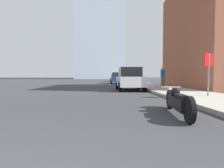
# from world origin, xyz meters

# --- Properties ---
(sidewalk) EXTENTS (3.39, 240.00, 0.15)m
(sidewalk) POSITION_xyz_m (5.83, 40.00, 0.07)
(sidewalk) COLOR #9E998E
(sidewalk) RESTS_ON ground_plane
(motorcycle) EXTENTS (0.64, 2.52, 0.75)m
(motorcycle) POSITION_xyz_m (3.13, 4.25, 0.37)
(motorcycle) COLOR black
(motorcycle) RESTS_ON ground_plane
(parked_car_silver) EXTENTS (2.02, 4.04, 1.78)m
(parked_car_silver) POSITION_xyz_m (3.01, 13.02, 0.88)
(parked_car_silver) COLOR #BCBCC1
(parked_car_silver) RESTS_ON ground_plane
(parked_car_blue) EXTENTS (1.97, 4.38, 1.70)m
(parked_car_blue) POSITION_xyz_m (2.88, 26.08, 0.83)
(parked_car_blue) COLOR #1E3899
(parked_car_blue) RESTS_ON ground_plane
(parked_car_white) EXTENTS (1.93, 4.38, 1.59)m
(parked_car_white) POSITION_xyz_m (3.18, 37.85, 0.81)
(parked_car_white) COLOR silver
(parked_car_white) RESTS_ON ground_plane
(stop_sign) EXTENTS (0.57, 0.26, 2.02)m
(stop_sign) POSITION_xyz_m (6.02, 7.58, 1.53)
(stop_sign) COLOR slate
(stop_sign) RESTS_ON sidewalk
(pedestrian) EXTENTS (0.36, 0.25, 1.81)m
(pedestrian) POSITION_xyz_m (6.14, 14.51, 1.09)
(pedestrian) COLOR brown
(pedestrian) RESTS_ON sidewalk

